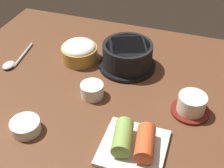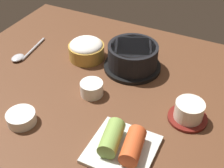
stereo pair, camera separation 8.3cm
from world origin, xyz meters
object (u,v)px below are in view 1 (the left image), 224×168
object	(u,v)px
rice_bowl	(79,51)
kimchi_plate	(134,143)
tea_cup_with_saucer	(191,105)
side_bowl_near	(25,126)
stone_pot	(127,56)
banchan_cup_center	(92,90)
spoon	(13,62)

from	to	relation	value
rice_bowl	kimchi_plate	xyz separation A→B (cm)	(26.18, -29.42, -1.27)
tea_cup_with_saucer	side_bowl_near	size ratio (longest dim) A/B	1.37
stone_pot	tea_cup_with_saucer	size ratio (longest dim) A/B	1.77
rice_bowl	banchan_cup_center	world-z (taller)	rice_bowl
tea_cup_with_saucer	banchan_cup_center	distance (cm)	26.78
kimchi_plate	stone_pot	bearing A→B (deg)	109.02
stone_pot	tea_cup_with_saucer	bearing A→B (deg)	-33.70
kimchi_plate	side_bowl_near	distance (cm)	26.62
tea_cup_with_saucer	spoon	distance (cm)	56.50
stone_pot	rice_bowl	size ratio (longest dim) A/B	1.54
stone_pot	tea_cup_with_saucer	distance (cm)	25.86
kimchi_plate	tea_cup_with_saucer	bearing A→B (deg)	56.73
rice_bowl	banchan_cup_center	distance (cm)	18.34
tea_cup_with_saucer	banchan_cup_center	size ratio (longest dim) A/B	1.57
rice_bowl	spoon	bearing A→B (deg)	-155.56
rice_bowl	banchan_cup_center	size ratio (longest dim) A/B	1.80
banchan_cup_center	spoon	bearing A→B (deg)	167.94
kimchi_plate	side_bowl_near	xyz separation A→B (cm)	(-26.45, -2.94, -0.50)
side_bowl_near	spoon	world-z (taller)	side_bowl_near
banchan_cup_center	side_bowl_near	xyz separation A→B (cm)	(-10.61, -17.26, -0.50)
stone_pot	banchan_cup_center	distance (cm)	17.44
banchan_cup_center	stone_pot	bearing A→B (deg)	72.50
stone_pot	side_bowl_near	xyz separation A→B (cm)	(-15.82, -33.78, -2.47)
stone_pot	banchan_cup_center	world-z (taller)	stone_pot
banchan_cup_center	side_bowl_near	distance (cm)	20.26
rice_bowl	side_bowl_near	size ratio (longest dim) A/B	1.57
stone_pot	tea_cup_with_saucer	xyz separation A→B (cm)	(21.48, -14.32, -1.49)
spoon	tea_cup_with_saucer	bearing A→B (deg)	-4.19
kimchi_plate	spoon	xyz separation A→B (cm)	(-45.47, 20.65, -1.47)
stone_pot	kimchi_plate	bearing A→B (deg)	-70.98
stone_pot	rice_bowl	distance (cm)	15.62
rice_bowl	tea_cup_with_saucer	distance (cm)	39.21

